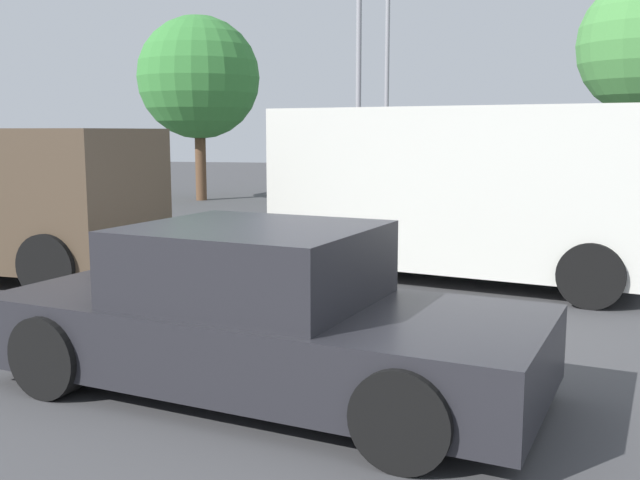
{
  "coord_description": "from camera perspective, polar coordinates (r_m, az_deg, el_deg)",
  "views": [
    {
      "loc": [
        1.61,
        -5.55,
        2.01
      ],
      "look_at": [
        0.03,
        1.76,
        0.9
      ],
      "focal_mm": 41.38,
      "sensor_mm": 36.0,
      "label": 1
    }
  ],
  "objects": [
    {
      "name": "pedestrian",
      "position": [
        13.72,
        9.3,
        3.81
      ],
      "size": [
        0.48,
        0.43,
        1.57
      ],
      "rotation": [
        0.0,
        0.0,
        4.09
      ],
      "color": "black",
      "rests_on": "ground_plane"
    },
    {
      "name": "light_post_mid",
      "position": [
        19.5,
        3.03,
        16.64
      ],
      "size": [
        0.44,
        0.44,
        7.18
      ],
      "color": "gray",
      "rests_on": "ground_plane"
    },
    {
      "name": "light_post_far",
      "position": [
        24.0,
        5.25,
        15.87
      ],
      "size": [
        0.44,
        0.44,
        7.77
      ],
      "color": "gray",
      "rests_on": "ground_plane"
    },
    {
      "name": "sedan_foreground",
      "position": [
        5.73,
        -4.51,
        -5.93
      ],
      "size": [
        4.51,
        2.67,
        1.29
      ],
      "rotation": [
        0.0,
        0.0,
        -0.23
      ],
      "color": "#232328",
      "rests_on": "ground_plane"
    },
    {
      "name": "tree_back_center",
      "position": [
        21.88,
        -9.36,
        12.26
      ],
      "size": [
        3.48,
        3.48,
        5.26
      ],
      "color": "brown",
      "rests_on": "ground_plane"
    },
    {
      "name": "van_white",
      "position": [
        10.16,
        10.86,
        3.96
      ],
      "size": [
        5.27,
        3.28,
        2.31
      ],
      "rotation": [
        0.0,
        0.0,
        -0.27
      ],
      "color": "silver",
      "rests_on": "ground_plane"
    },
    {
      "name": "ground_plane",
      "position": [
        6.11,
        -3.79,
        -10.76
      ],
      "size": [
        80.0,
        80.0,
        0.0
      ],
      "primitive_type": "plane",
      "color": "#424244"
    }
  ]
}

